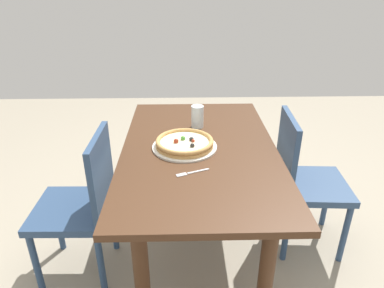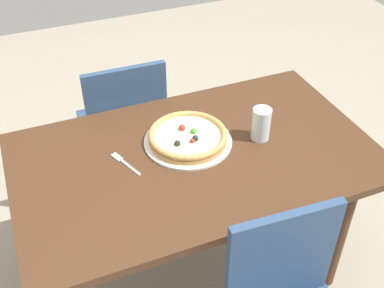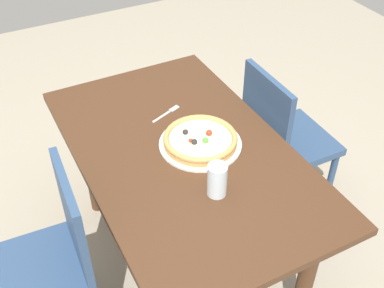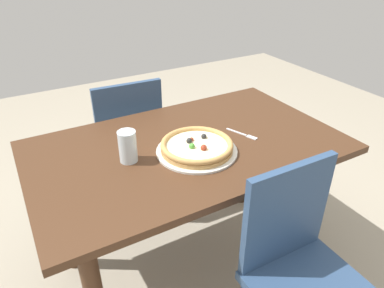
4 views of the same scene
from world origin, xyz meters
The scene contains 7 objects.
ground_plane centered at (0.00, 0.00, 0.00)m, with size 6.00×6.00×0.00m, color #9E937F.
dining_table centered at (0.00, 0.00, 0.62)m, with size 1.38×0.83×0.73m.
chair_far centered at (-0.13, 0.63, 0.47)m, with size 0.41×0.41×0.86m.
plate centered at (0.00, 0.08, 0.74)m, with size 0.35×0.35×0.01m, color silver.
pizza centered at (0.00, 0.08, 0.76)m, with size 0.31×0.31×0.05m.
fork centered at (-0.27, 0.06, 0.73)m, with size 0.07×0.16×0.00m.
drinking_glass centered at (0.28, 0.00, 0.80)m, with size 0.07×0.07×0.13m, color silver.
Camera 2 is at (-0.54, -1.30, 1.90)m, focal length 44.64 mm.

